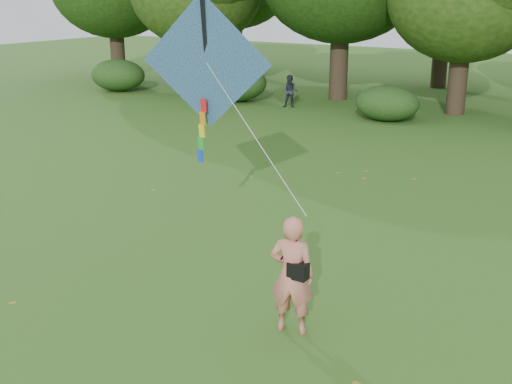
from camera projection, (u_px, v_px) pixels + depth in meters
The scene contains 7 objects.
ground at pixel (236, 319), 10.45m from camera, with size 100.00×100.00×0.00m, color #265114.
man_kite_flyer at pixel (292, 275), 9.82m from camera, with size 0.70×0.46×1.92m, color #DC7A67.
bystander_left at pixel (290, 92), 28.94m from camera, with size 0.71×0.56×1.47m, color #282936.
crossbody_bag at pixel (298, 270), 9.70m from camera, with size 0.43×0.20×0.73m.
flying_kite at pixel (206, 64), 12.27m from camera, with size 4.65×2.53×3.31m.
shrub_band at pixel (472, 105), 24.79m from camera, with size 39.15×3.22×1.88m.
fallen_leaves at pixel (282, 222), 14.79m from camera, with size 10.96×11.19×0.01m.
Camera 1 is at (5.21, -7.75, 5.14)m, focal length 45.00 mm.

